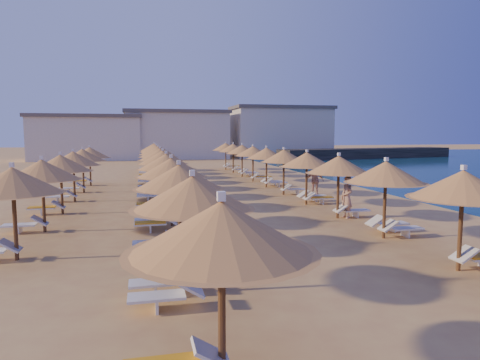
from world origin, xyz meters
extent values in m
plane|color=tan|center=(0.00, 0.00, 0.00)|extent=(220.00, 220.00, 0.00)
cube|color=black|center=(29.05, 41.82, 0.75)|extent=(30.23, 9.31, 1.50)
cube|color=silver|center=(-12.87, 47.26, 3.00)|extent=(15.00, 8.00, 6.00)
cube|color=#59514C|center=(-12.87, 47.26, 6.25)|extent=(15.60, 8.48, 0.50)
cube|color=silver|center=(0.11, 47.90, 3.40)|extent=(15.00, 8.00, 6.80)
cube|color=#59514C|center=(0.11, 47.90, 7.05)|extent=(15.60, 8.48, 0.50)
cube|color=silver|center=(16.65, 47.48, 3.80)|extent=(15.00, 8.00, 7.60)
cube|color=#59514C|center=(16.65, 47.48, 7.85)|extent=(15.60, 8.48, 0.50)
cylinder|color=brown|center=(3.49, -8.53, 1.15)|extent=(0.12, 0.12, 2.29)
cone|color=#AD6A32|center=(3.49, -8.53, 2.44)|extent=(2.76, 2.76, 0.78)
cone|color=#AD6A32|center=(3.49, -8.53, 2.10)|extent=(2.98, 2.98, 0.12)
cube|color=white|center=(3.49, -8.53, 2.90)|extent=(0.12, 0.12, 0.14)
cylinder|color=brown|center=(3.49, -4.71, 1.15)|extent=(0.12, 0.12, 2.29)
cone|color=#AD6A32|center=(3.49, -4.71, 2.44)|extent=(2.76, 2.76, 0.78)
cone|color=#AD6A32|center=(3.49, -4.71, 2.10)|extent=(2.98, 2.98, 0.12)
cube|color=white|center=(3.49, -4.71, 2.90)|extent=(0.12, 0.12, 0.14)
cylinder|color=brown|center=(3.49, -0.89, 1.15)|extent=(0.12, 0.12, 2.29)
cone|color=#AD6A32|center=(3.49, -0.89, 2.44)|extent=(2.76, 2.76, 0.78)
cone|color=#AD6A32|center=(3.49, -0.89, 2.10)|extent=(2.98, 2.98, 0.12)
cube|color=white|center=(3.49, -0.89, 2.90)|extent=(0.12, 0.12, 0.14)
cylinder|color=brown|center=(3.49, 2.93, 1.15)|extent=(0.12, 0.12, 2.29)
cone|color=#AD6A32|center=(3.49, 2.93, 2.44)|extent=(2.76, 2.76, 0.78)
cone|color=#AD6A32|center=(3.49, 2.93, 2.10)|extent=(2.98, 2.98, 0.12)
cube|color=white|center=(3.49, 2.93, 2.90)|extent=(0.12, 0.12, 0.14)
cylinder|color=brown|center=(3.49, 6.75, 1.15)|extent=(0.12, 0.12, 2.29)
cone|color=#AD6A32|center=(3.49, 6.75, 2.44)|extent=(2.76, 2.76, 0.78)
cone|color=#AD6A32|center=(3.49, 6.75, 2.10)|extent=(2.98, 2.98, 0.12)
cube|color=white|center=(3.49, 6.75, 2.90)|extent=(0.12, 0.12, 0.14)
cylinder|color=brown|center=(3.49, 10.56, 1.15)|extent=(0.12, 0.12, 2.29)
cone|color=#AD6A32|center=(3.49, 10.56, 2.44)|extent=(2.76, 2.76, 0.78)
cone|color=#AD6A32|center=(3.49, 10.56, 2.10)|extent=(2.98, 2.98, 0.12)
cube|color=white|center=(3.49, 10.56, 2.90)|extent=(0.12, 0.12, 0.14)
cylinder|color=brown|center=(3.49, 14.38, 1.15)|extent=(0.12, 0.12, 2.29)
cone|color=#AD6A32|center=(3.49, 14.38, 2.44)|extent=(2.76, 2.76, 0.78)
cone|color=#AD6A32|center=(3.49, 14.38, 2.10)|extent=(2.98, 2.98, 0.12)
cube|color=white|center=(3.49, 14.38, 2.90)|extent=(0.12, 0.12, 0.14)
cylinder|color=brown|center=(3.49, 18.20, 1.15)|extent=(0.12, 0.12, 2.29)
cone|color=#AD6A32|center=(3.49, 18.20, 2.44)|extent=(2.76, 2.76, 0.78)
cone|color=#AD6A32|center=(3.49, 18.20, 2.10)|extent=(2.98, 2.98, 0.12)
cube|color=white|center=(3.49, 18.20, 2.90)|extent=(0.12, 0.12, 0.14)
cylinder|color=brown|center=(3.49, 22.02, 1.15)|extent=(0.12, 0.12, 2.29)
cone|color=#AD6A32|center=(3.49, 22.02, 2.44)|extent=(2.76, 2.76, 0.78)
cone|color=#AD6A32|center=(3.49, 22.02, 2.10)|extent=(2.98, 2.98, 0.12)
cube|color=white|center=(3.49, 22.02, 2.90)|extent=(0.12, 0.12, 0.14)
cylinder|color=brown|center=(3.49, 25.84, 1.15)|extent=(0.12, 0.12, 2.29)
cone|color=#AD6A32|center=(3.49, 25.84, 2.44)|extent=(2.76, 2.76, 0.78)
cone|color=#AD6A32|center=(3.49, 25.84, 2.10)|extent=(2.98, 2.98, 0.12)
cube|color=white|center=(3.49, 25.84, 2.90)|extent=(0.12, 0.12, 0.14)
cylinder|color=brown|center=(-3.93, -12.35, 1.15)|extent=(0.12, 0.12, 2.29)
cone|color=#AD6A32|center=(-3.93, -12.35, 2.44)|extent=(2.76, 2.76, 0.78)
cone|color=#AD6A32|center=(-3.93, -12.35, 2.10)|extent=(2.98, 2.98, 0.12)
cube|color=white|center=(-3.93, -12.35, 2.90)|extent=(0.12, 0.12, 0.14)
cylinder|color=brown|center=(-3.93, -8.53, 1.15)|extent=(0.12, 0.12, 2.29)
cone|color=#AD6A32|center=(-3.93, -8.53, 2.44)|extent=(2.76, 2.76, 0.78)
cone|color=#AD6A32|center=(-3.93, -8.53, 2.10)|extent=(2.98, 2.98, 0.12)
cube|color=white|center=(-3.93, -8.53, 2.90)|extent=(0.12, 0.12, 0.14)
cylinder|color=brown|center=(-3.93, -4.71, 1.15)|extent=(0.12, 0.12, 2.29)
cone|color=#AD6A32|center=(-3.93, -4.71, 2.44)|extent=(2.76, 2.76, 0.78)
cone|color=#AD6A32|center=(-3.93, -4.71, 2.10)|extent=(2.98, 2.98, 0.12)
cube|color=white|center=(-3.93, -4.71, 2.90)|extent=(0.12, 0.12, 0.14)
cylinder|color=brown|center=(-3.93, -0.89, 1.15)|extent=(0.12, 0.12, 2.29)
cone|color=#AD6A32|center=(-3.93, -0.89, 2.44)|extent=(2.76, 2.76, 0.78)
cone|color=#AD6A32|center=(-3.93, -0.89, 2.10)|extent=(2.98, 2.98, 0.12)
cube|color=white|center=(-3.93, -0.89, 2.90)|extent=(0.12, 0.12, 0.14)
cylinder|color=brown|center=(-3.93, 2.93, 1.15)|extent=(0.12, 0.12, 2.29)
cone|color=#AD6A32|center=(-3.93, 2.93, 2.44)|extent=(2.76, 2.76, 0.78)
cone|color=#AD6A32|center=(-3.93, 2.93, 2.10)|extent=(2.98, 2.98, 0.12)
cube|color=white|center=(-3.93, 2.93, 2.90)|extent=(0.12, 0.12, 0.14)
cylinder|color=brown|center=(-3.93, 6.75, 1.15)|extent=(0.12, 0.12, 2.29)
cone|color=#AD6A32|center=(-3.93, 6.75, 2.44)|extent=(2.76, 2.76, 0.78)
cone|color=#AD6A32|center=(-3.93, 6.75, 2.10)|extent=(2.98, 2.98, 0.12)
cube|color=white|center=(-3.93, 6.75, 2.90)|extent=(0.12, 0.12, 0.14)
cylinder|color=brown|center=(-3.93, 10.56, 1.15)|extent=(0.12, 0.12, 2.29)
cone|color=#AD6A32|center=(-3.93, 10.56, 2.44)|extent=(2.76, 2.76, 0.78)
cone|color=#AD6A32|center=(-3.93, 10.56, 2.10)|extent=(2.98, 2.98, 0.12)
cube|color=white|center=(-3.93, 10.56, 2.90)|extent=(0.12, 0.12, 0.14)
cylinder|color=brown|center=(-3.93, 14.38, 1.15)|extent=(0.12, 0.12, 2.29)
cone|color=#AD6A32|center=(-3.93, 14.38, 2.44)|extent=(2.76, 2.76, 0.78)
cone|color=#AD6A32|center=(-3.93, 14.38, 2.10)|extent=(2.98, 2.98, 0.12)
cube|color=white|center=(-3.93, 14.38, 2.90)|extent=(0.12, 0.12, 0.14)
cylinder|color=brown|center=(-3.93, 18.20, 1.15)|extent=(0.12, 0.12, 2.29)
cone|color=#AD6A32|center=(-3.93, 18.20, 2.44)|extent=(2.76, 2.76, 0.78)
cone|color=#AD6A32|center=(-3.93, 18.20, 2.10)|extent=(2.98, 2.98, 0.12)
cube|color=white|center=(-3.93, 18.20, 2.90)|extent=(0.12, 0.12, 0.14)
cylinder|color=brown|center=(-3.93, 22.02, 1.15)|extent=(0.12, 0.12, 2.29)
cone|color=#AD6A32|center=(-3.93, 22.02, 2.44)|extent=(2.76, 2.76, 0.78)
cone|color=#AD6A32|center=(-3.93, 22.02, 2.10)|extent=(2.98, 2.98, 0.12)
cube|color=white|center=(-3.93, 22.02, 2.90)|extent=(0.12, 0.12, 0.14)
cylinder|color=brown|center=(-3.93, 25.84, 1.15)|extent=(0.12, 0.12, 2.29)
cone|color=#AD6A32|center=(-3.93, 25.84, 2.44)|extent=(2.76, 2.76, 0.78)
cone|color=#AD6A32|center=(-3.93, 25.84, 2.10)|extent=(2.98, 2.98, 0.12)
cube|color=white|center=(-3.93, 25.84, 2.90)|extent=(0.12, 0.12, 0.14)
cylinder|color=brown|center=(-8.84, -4.71, 1.15)|extent=(0.12, 0.12, 2.29)
cone|color=#AD6A32|center=(-8.84, -4.71, 2.44)|extent=(2.76, 2.76, 0.78)
cone|color=#AD6A32|center=(-8.84, -4.71, 2.10)|extent=(2.98, 2.98, 0.12)
cube|color=white|center=(-8.84, -4.71, 2.90)|extent=(0.12, 0.12, 0.14)
cylinder|color=brown|center=(-8.84, -0.89, 1.15)|extent=(0.12, 0.12, 2.29)
cone|color=#AD6A32|center=(-8.84, -0.89, 2.44)|extent=(2.76, 2.76, 0.78)
cone|color=#AD6A32|center=(-8.84, -0.89, 2.10)|extent=(2.98, 2.98, 0.12)
cube|color=white|center=(-8.84, -0.89, 2.90)|extent=(0.12, 0.12, 0.14)
cylinder|color=brown|center=(-8.84, 2.93, 1.15)|extent=(0.12, 0.12, 2.29)
cone|color=#AD6A32|center=(-8.84, 2.93, 2.44)|extent=(2.76, 2.76, 0.78)
cone|color=#AD6A32|center=(-8.84, 2.93, 2.10)|extent=(2.98, 2.98, 0.12)
cube|color=white|center=(-8.84, 2.93, 2.90)|extent=(0.12, 0.12, 0.14)
cylinder|color=brown|center=(-8.84, 6.75, 1.15)|extent=(0.12, 0.12, 2.29)
cone|color=#AD6A32|center=(-8.84, 6.75, 2.44)|extent=(2.76, 2.76, 0.78)
cone|color=#AD6A32|center=(-8.84, 6.75, 2.10)|extent=(2.98, 2.98, 0.12)
cube|color=white|center=(-8.84, 6.75, 2.90)|extent=(0.12, 0.12, 0.14)
cylinder|color=brown|center=(-8.84, 10.56, 1.15)|extent=(0.12, 0.12, 2.29)
cone|color=#AD6A32|center=(-8.84, 10.56, 2.44)|extent=(2.76, 2.76, 0.78)
cone|color=#AD6A32|center=(-8.84, 10.56, 2.10)|extent=(2.98, 2.98, 0.12)
cube|color=white|center=(-8.84, 10.56, 2.90)|extent=(0.12, 0.12, 0.14)
cylinder|color=brown|center=(-8.84, 14.38, 1.15)|extent=(0.12, 0.12, 2.29)
cone|color=#AD6A32|center=(-8.84, 14.38, 2.44)|extent=(2.76, 2.76, 0.78)
cone|color=#AD6A32|center=(-8.84, 14.38, 2.10)|extent=(2.98, 2.98, 0.12)
cube|color=white|center=(-8.84, 14.38, 2.90)|extent=(0.12, 0.12, 0.14)
cube|color=white|center=(-4.10, -12.35, 0.46)|extent=(0.58, 0.56, 0.40)
cube|color=white|center=(3.66, -8.53, 0.46)|extent=(0.58, 0.56, 0.40)
cube|color=white|center=(-4.83, -8.53, 0.32)|extent=(1.23, 0.56, 0.06)
cube|color=white|center=(-4.83, -8.53, 0.16)|extent=(0.06, 0.50, 0.32)
cube|color=white|center=(-4.10, -8.53, 0.46)|extent=(0.58, 0.56, 0.40)
cube|color=white|center=(-4.83, -9.43, 0.32)|extent=(1.23, 0.56, 0.06)
cube|color=white|center=(-4.83, -9.43, 0.16)|extent=(0.06, 0.50, 0.32)
cube|color=white|center=(-4.10, -9.43, 0.46)|extent=(0.58, 0.56, 0.40)
cube|color=white|center=(4.39, -4.71, 0.32)|extent=(1.23, 0.56, 0.06)
cube|color=white|center=(4.39, -4.71, 0.16)|extent=(0.06, 0.50, 0.32)
cube|color=white|center=(3.66, -4.71, 0.46)|extent=(0.58, 0.56, 0.40)
cube|color=white|center=(4.39, -3.81, 0.32)|extent=(1.23, 0.56, 0.06)
cube|color=white|center=(4.39, -3.81, 0.16)|extent=(0.06, 0.50, 0.32)
cube|color=white|center=(3.66, -3.81, 0.46)|extent=(0.58, 0.56, 0.40)
cube|color=white|center=(-4.83, -4.71, 0.32)|extent=(1.23, 0.56, 0.06)
cube|color=white|center=(-4.83, -4.71, 0.16)|extent=(0.06, 0.50, 0.32)
cube|color=white|center=(-4.10, -4.71, 0.46)|extent=(0.58, 0.56, 0.40)
cube|color=white|center=(4.39, -0.89, 0.32)|extent=(1.23, 0.56, 0.06)
cube|color=white|center=(4.39, -0.89, 0.16)|extent=(0.06, 0.50, 0.32)
cube|color=white|center=(3.66, -0.89, 0.46)|extent=(0.58, 0.56, 0.40)
cube|color=white|center=(-4.83, -0.89, 0.32)|extent=(1.23, 0.56, 0.06)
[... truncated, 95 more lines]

